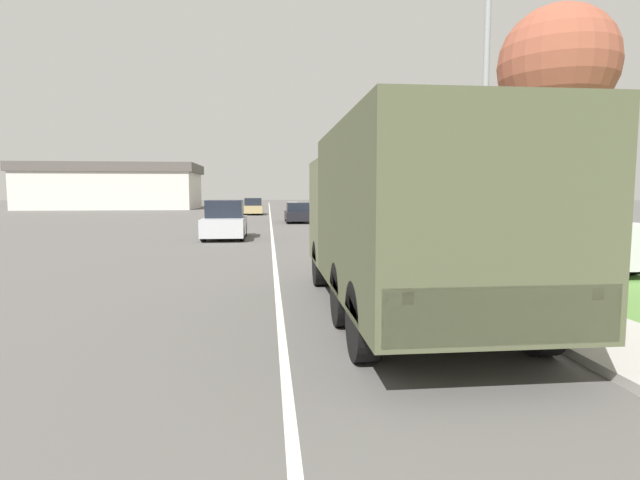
{
  "coord_description": "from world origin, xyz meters",
  "views": [
    {
      "loc": [
        -0.18,
        2.96,
        2.1
      ],
      "look_at": [
        0.85,
        12.85,
        1.13
      ],
      "focal_mm": 28.0,
      "sensor_mm": 36.0,
      "label": 1
    }
  ],
  "objects_px": {
    "car_third_ahead": "(253,207)",
    "pickup_truck": "(551,234)",
    "car_nearest_ahead": "(225,222)",
    "car_second_ahead": "(298,213)",
    "lamp_post": "(476,98)",
    "military_truck": "(404,214)"
  },
  "relations": [
    {
      "from": "pickup_truck",
      "to": "lamp_post",
      "type": "height_order",
      "value": "lamp_post"
    },
    {
      "from": "pickup_truck",
      "to": "car_third_ahead",
      "type": "bearing_deg",
      "value": 106.16
    },
    {
      "from": "lamp_post",
      "to": "pickup_truck",
      "type": "bearing_deg",
      "value": 35.76
    },
    {
      "from": "military_truck",
      "to": "pickup_truck",
      "type": "xyz_separation_m",
      "value": [
        5.8,
        5.27,
        -0.84
      ]
    },
    {
      "from": "car_third_ahead",
      "to": "car_nearest_ahead",
      "type": "bearing_deg",
      "value": -91.41
    },
    {
      "from": "car_nearest_ahead",
      "to": "car_second_ahead",
      "type": "xyz_separation_m",
      "value": [
        3.97,
        11.61,
        -0.14
      ]
    },
    {
      "from": "car_nearest_ahead",
      "to": "lamp_post",
      "type": "height_order",
      "value": "lamp_post"
    },
    {
      "from": "car_third_ahead",
      "to": "pickup_truck",
      "type": "bearing_deg",
      "value": -73.84
    },
    {
      "from": "military_truck",
      "to": "pickup_truck",
      "type": "height_order",
      "value": "military_truck"
    },
    {
      "from": "car_nearest_ahead",
      "to": "car_third_ahead",
      "type": "xyz_separation_m",
      "value": [
        0.58,
        23.55,
        -0.08
      ]
    },
    {
      "from": "military_truck",
      "to": "pickup_truck",
      "type": "relative_size",
      "value": 1.37
    },
    {
      "from": "car_nearest_ahead",
      "to": "car_third_ahead",
      "type": "bearing_deg",
      "value": 88.59
    },
    {
      "from": "car_nearest_ahead",
      "to": "pickup_truck",
      "type": "distance_m",
      "value": 13.52
    },
    {
      "from": "car_second_ahead",
      "to": "pickup_truck",
      "type": "bearing_deg",
      "value": -73.68
    },
    {
      "from": "car_third_ahead",
      "to": "pickup_truck",
      "type": "distance_m",
      "value": 33.95
    },
    {
      "from": "car_third_ahead",
      "to": "pickup_truck",
      "type": "height_order",
      "value": "pickup_truck"
    },
    {
      "from": "car_nearest_ahead",
      "to": "car_second_ahead",
      "type": "distance_m",
      "value": 12.28
    },
    {
      "from": "car_second_ahead",
      "to": "lamp_post",
      "type": "relative_size",
      "value": 0.64
    },
    {
      "from": "pickup_truck",
      "to": "lamp_post",
      "type": "relative_size",
      "value": 0.81
    },
    {
      "from": "car_second_ahead",
      "to": "pickup_truck",
      "type": "height_order",
      "value": "pickup_truck"
    },
    {
      "from": "military_truck",
      "to": "car_second_ahead",
      "type": "bearing_deg",
      "value": 90.57
    },
    {
      "from": "military_truck",
      "to": "car_second_ahead",
      "type": "xyz_separation_m",
      "value": [
        -0.26,
        25.95,
        -1.1
      ]
    }
  ]
}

